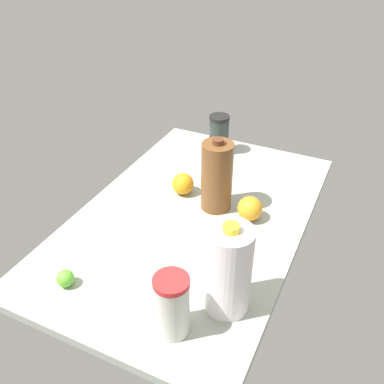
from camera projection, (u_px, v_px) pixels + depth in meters
The scene contains 8 objects.
countertop at pixel (192, 219), 152.62cm from camera, with size 120.00×76.00×3.00cm, color #A1AB9C.
milk_jug at pixel (228, 270), 110.56cm from camera, with size 12.26×12.26×28.30cm.
tumbler_cup at pixel (172, 305), 106.33cm from camera, with size 9.14×9.14×18.21cm.
shaker_bottle at pixel (219, 134), 185.29cm from camera, with size 8.74×8.74×17.12cm.
chocolate_milk_jug at pixel (217, 176), 148.97cm from camera, with size 11.00×11.00×27.44cm.
orange_near_front at pixel (250, 208), 147.83cm from camera, with size 8.66×8.66×8.66cm, color orange.
orange_by_jug at pixel (183, 184), 161.07cm from camera, with size 8.22×8.22×8.22cm, color orange.
lime_far_back at pixel (65, 278), 122.90cm from camera, with size 5.14×5.14×5.14cm, color #60BA32.
Camera 1 is at (108.96, 51.75, 95.49)cm, focal length 40.00 mm.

